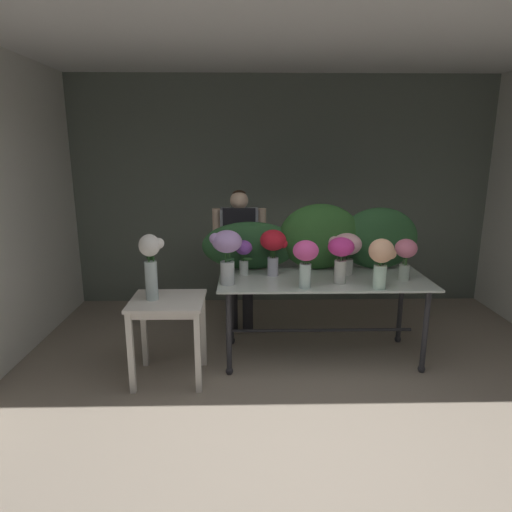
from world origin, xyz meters
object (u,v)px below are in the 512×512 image
Objects in this scene: vase_peach_carnations at (382,258)px; vase_violet_dahlias at (244,254)px; vase_lilac_hydrangea at (226,249)px; vase_rosy_lilies at (405,254)px; vase_crimson_freesia at (273,245)px; vase_white_roses_tall at (151,262)px; florist at (240,246)px; display_table_glass at (322,290)px; vase_fuchsia_anemones at (306,258)px; vase_blush_ranunculus at (346,248)px; side_table_white at (168,311)px; vase_magenta_snapdragons at (341,254)px.

vase_violet_dahlias is at bearing 158.99° from vase_peach_carnations.
vase_rosy_lilies is at bearing 3.81° from vase_lilac_hydrangea.
vase_white_roses_tall is at bearing -156.62° from vase_crimson_freesia.
display_table_glass is at bearing -40.95° from florist.
display_table_glass is 4.63× the size of vase_fuchsia_anemones.
vase_blush_ranunculus is (1.16, 0.32, -0.07)m from vase_lilac_hydrangea.
vase_violet_dahlias reaches higher than display_table_glass.
vase_lilac_hydrangea is at bearing -96.46° from florist.
vase_crimson_freesia is at bearing -7.65° from vase_violet_dahlias.
vase_blush_ranunculus is at bearing 15.39° from vase_lilac_hydrangea.
side_table_white is at bearing -143.07° from vase_violet_dahlias.
florist is (-0.82, 0.71, 0.29)m from display_table_glass.
vase_violet_dahlias is (-1.00, -0.00, -0.05)m from vase_blush_ranunculus.
vase_violet_dahlias is (-0.28, 0.04, -0.09)m from vase_crimson_freesia.
vase_magenta_snapdragons is at bearing 7.49° from side_table_white.
vase_rosy_lilies is 0.68× the size of vase_white_roses_tall.
florist is at bearing 140.04° from vase_peach_carnations.
vase_fuchsia_anemones is at bearing -123.87° from display_table_glass.
display_table_glass is at bearing 56.13° from vase_fuchsia_anemones.
side_table_white is 1.93× the size of vase_rosy_lilies.
florist is 0.94m from vase_lilac_hydrangea.
vase_fuchsia_anemones is 1.10× the size of vase_rosy_lilies.
vase_white_roses_tall is at bearing -177.17° from vase_fuchsia_anemones.
florist is (0.62, 1.11, 0.35)m from side_table_white.
florist is at bearing 118.07° from vase_crimson_freesia.
vase_white_roses_tall is (-1.57, -0.39, 0.39)m from display_table_glass.
vase_lilac_hydrangea reaches higher than display_table_glass.
display_table_glass is 4.41× the size of vase_crimson_freesia.
vase_violet_dahlias is (0.05, -0.60, 0.05)m from florist.
vase_fuchsia_anemones is at bearing -38.86° from vase_violet_dahlias.
florist reaches higher than side_table_white.
vase_lilac_hydrangea is 1.27× the size of vase_rosy_lilies.
vase_magenta_snapdragons is (1.57, 0.21, 0.47)m from side_table_white.
vase_crimson_freesia is (-0.48, 0.08, 0.43)m from display_table_glass.
vase_white_roses_tall is (-1.09, -0.47, -0.04)m from vase_crimson_freesia.
vase_violet_dahlias is (-1.22, 0.47, -0.06)m from vase_peach_carnations.
vase_fuchsia_anemones is 0.71m from vase_violet_dahlias.
vase_peach_carnations reaches higher than vase_blush_ranunculus.
vase_white_roses_tall is at bearing -172.58° from vase_rosy_lilies.
florist is at bearing 136.33° from vase_magenta_snapdragons.
vase_violet_dahlias is 0.59× the size of vase_white_roses_tall.
vase_lilac_hydrangea is 0.86× the size of vase_white_roses_tall.
display_table_glass is 0.85m from vase_violet_dahlias.
vase_blush_ranunculus is 0.71× the size of vase_white_roses_tall.
display_table_glass is 0.70m from vase_peach_carnations.
vase_crimson_freesia is (0.34, -0.64, 0.14)m from florist.
vase_violet_dahlias is at bearing 32.36° from vase_white_roses_tall.
side_table_white is at bearing -153.93° from vase_crimson_freesia.
vase_blush_ranunculus is at bearing 44.25° from vase_fuchsia_anemones.
florist is at bearing 150.65° from vase_blush_ranunculus.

